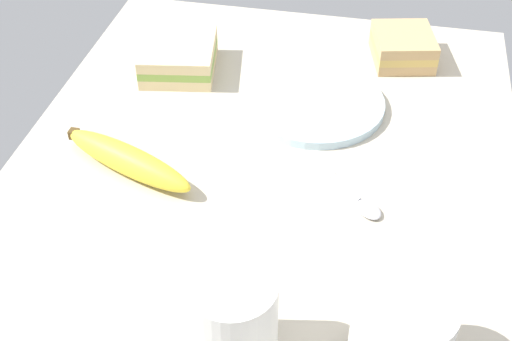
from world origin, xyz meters
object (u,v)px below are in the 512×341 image
(sandwich_main, at_px, (179,57))
(spoon, at_px, (359,200))
(sandwich_side, at_px, (403,47))
(coffee_mug_black, at_px, (233,320))
(banana, at_px, (128,159))
(coffee_mug_milky, at_px, (401,335))
(plate_of_food, at_px, (315,103))

(sandwich_main, bearing_deg, spoon, 50.98)
(sandwich_side, height_order, spoon, sandwich_side)
(coffee_mug_black, relative_size, banana, 0.54)
(spoon, bearing_deg, coffee_mug_milky, 13.84)
(plate_of_food, relative_size, sandwich_side, 1.71)
(plate_of_food, height_order, coffee_mug_black, coffee_mug_black)
(coffee_mug_milky, relative_size, banana, 0.60)
(coffee_mug_black, distance_m, sandwich_side, 0.58)
(coffee_mug_black, bearing_deg, sandwich_main, -157.61)
(coffee_mug_milky, distance_m, sandwich_side, 0.55)
(spoon, bearing_deg, sandwich_main, -129.02)
(coffee_mug_milky, xyz_separation_m, banana, (-0.21, -0.34, -0.03))
(sandwich_main, distance_m, banana, 0.24)
(spoon, bearing_deg, plate_of_food, -156.86)
(coffee_mug_milky, distance_m, banana, 0.40)
(sandwich_main, relative_size, banana, 0.69)
(plate_of_food, xyz_separation_m, sandwich_side, (-0.15, 0.11, 0.02))
(sandwich_main, height_order, spoon, sandwich_main)
(plate_of_food, distance_m, spoon, 0.20)
(sandwich_side, relative_size, banana, 0.58)
(sandwich_main, relative_size, sandwich_side, 1.18)
(coffee_mug_black, relative_size, coffee_mug_milky, 0.89)
(coffee_mug_milky, xyz_separation_m, sandwich_side, (-0.54, -0.02, -0.02))
(coffee_mug_milky, relative_size, spoon, 1.27)
(sandwich_side, bearing_deg, coffee_mug_milky, 1.77)
(plate_of_food, xyz_separation_m, banana, (0.18, -0.21, 0.01))
(coffee_mug_black, xyz_separation_m, sandwich_side, (-0.56, 0.13, -0.03))
(plate_of_food, xyz_separation_m, sandwich_main, (-0.05, -0.21, 0.02))
(spoon, bearing_deg, banana, -89.90)
(plate_of_food, height_order, banana, banana)
(plate_of_food, bearing_deg, sandwich_main, -104.25)
(banana, distance_m, spoon, 0.29)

